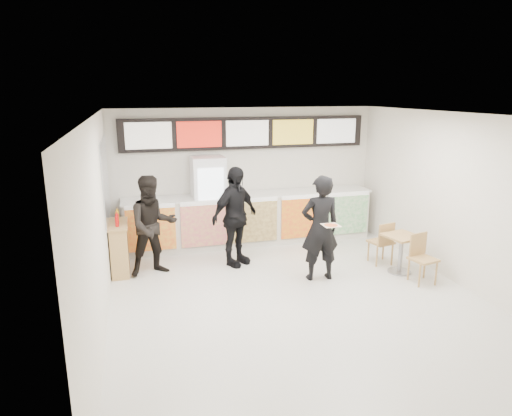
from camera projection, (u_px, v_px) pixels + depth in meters
name	position (u px, v px, depth m)	size (l,w,h in m)	color
floor	(299.00, 302.00, 7.47)	(7.00, 7.00, 0.00)	beige
ceiling	(303.00, 115.00, 6.72)	(7.00, 7.00, 0.00)	white
wall_back	(246.00, 175.00, 10.37)	(6.00, 6.00, 0.00)	silver
wall_left	(98.00, 228.00, 6.33)	(7.00, 7.00, 0.00)	silver
wall_right	(464.00, 201.00, 7.87)	(7.00, 7.00, 0.00)	silver
service_counter	(251.00, 219.00, 10.22)	(5.56, 0.77, 1.14)	silver
menu_board	(247.00, 133.00, 10.05)	(5.50, 0.14, 0.70)	black
drinks_fridge	(209.00, 203.00, 9.89)	(0.70, 0.67, 2.00)	white
mirror_panel	(106.00, 179.00, 8.56)	(0.01, 2.00, 1.50)	#B2B7BF
customer_main	(320.00, 228.00, 8.16)	(0.70, 0.46, 1.93)	black
customer_left	(153.00, 226.00, 8.40)	(0.91, 0.71, 1.88)	black
customer_mid	(235.00, 217.00, 8.85)	(1.15, 0.48, 1.96)	black
pizza_slice	(331.00, 225.00, 7.69)	(0.36, 0.36, 0.02)	beige
cafe_table	(401.00, 247.00, 8.56)	(0.72, 1.55, 0.88)	tan
condiment_ledge	(119.00, 247.00, 8.56)	(0.35, 0.87, 1.16)	tan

